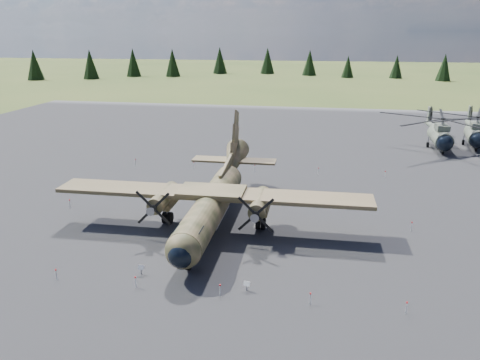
# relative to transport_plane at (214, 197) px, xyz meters

# --- Properties ---
(ground) EXTENTS (500.00, 500.00, 0.00)m
(ground) POSITION_rel_transport_plane_xyz_m (1.16, 1.50, -2.67)
(ground) COLOR brown
(ground) RESTS_ON ground
(apron) EXTENTS (120.00, 120.00, 0.04)m
(apron) POSITION_rel_transport_plane_xyz_m (1.16, 11.50, -2.67)
(apron) COLOR #58585D
(apron) RESTS_ON ground
(transport_plane) EXTENTS (28.07, 25.56, 9.28)m
(transport_plane) POSITION_rel_transport_plane_xyz_m (0.00, 0.00, 0.00)
(transport_plane) COLOR #373A1F
(transport_plane) RESTS_ON ground
(helicopter_near) EXTENTS (19.85, 22.97, 4.88)m
(helicopter_near) POSITION_rel_transport_plane_xyz_m (26.77, 33.66, 0.79)
(helicopter_near) COLOR #64685A
(helicopter_near) RESTS_ON ground
(helicopter_mid) EXTENTS (21.97, 23.73, 4.85)m
(helicopter_mid) POSITION_rel_transport_plane_xyz_m (32.41, 36.25, 0.77)
(helicopter_mid) COLOR #64685A
(helicopter_mid) RESTS_ON ground
(info_placard_left) EXTENTS (0.48, 0.20, 0.75)m
(info_placard_left) POSITION_rel_transport_plane_xyz_m (-3.16, -10.20, -2.17)
(info_placard_left) COLOR gray
(info_placard_left) RESTS_ON ground
(info_placard_right) EXTENTS (0.50, 0.31, 0.72)m
(info_placard_right) POSITION_rel_transport_plane_xyz_m (4.82, -11.09, -2.19)
(info_placard_right) COLOR gray
(info_placard_right) RESTS_ON ground
(barrier_fence) EXTENTS (33.12, 29.62, 0.85)m
(barrier_fence) POSITION_rel_transport_plane_xyz_m (0.70, 1.42, -2.16)
(barrier_fence) COLOR white
(barrier_fence) RESTS_ON ground
(treeline) EXTENTS (320.56, 321.01, 10.86)m
(treeline) POSITION_rel_transport_plane_xyz_m (-4.13, 15.15, 2.15)
(treeline) COLOR black
(treeline) RESTS_ON ground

